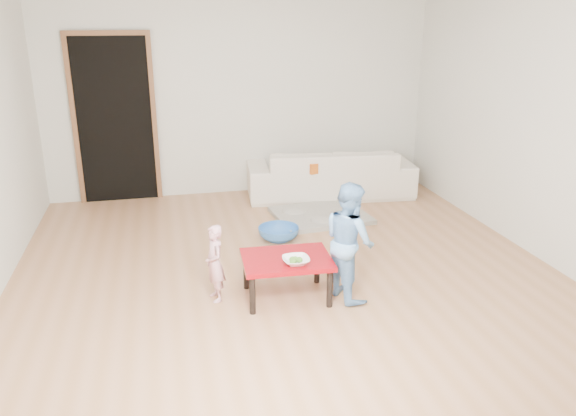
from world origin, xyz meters
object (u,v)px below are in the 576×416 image
object	(u,v)px
child_blue	(349,241)
bowl	(296,261)
child_pink	(215,263)
red_table	(287,277)
sofa	(330,172)
basin	(279,233)

from	to	relation	value
child_blue	bowl	bearing A→B (deg)	84.80
child_pink	child_blue	distance (m)	1.13
red_table	child_blue	xyz separation A→B (m)	(0.52, -0.08, 0.32)
sofa	basin	size ratio (longest dim) A/B	4.93
child_pink	basin	distance (m)	1.46
sofa	child_pink	world-z (taller)	child_pink
sofa	red_table	xyz separation A→B (m)	(-1.20, -2.68, -0.13)
bowl	child_blue	bearing A→B (deg)	6.86
sofa	child_blue	bearing A→B (deg)	82.04
sofa	basin	distance (m)	1.73
red_table	sofa	bearing A→B (deg)	65.90
red_table	basin	distance (m)	1.31
sofa	basin	bearing A→B (deg)	60.44
red_table	child_pink	xyz separation A→B (m)	(-0.59, 0.10, 0.15)
bowl	basin	distance (m)	1.48
bowl	basin	world-z (taller)	bowl
sofa	basin	xyz separation A→B (m)	(-0.99, -1.39, -0.25)
child_blue	red_table	bearing A→B (deg)	69.00
child_blue	sofa	bearing A→B (deg)	-25.92
basin	sofa	bearing A→B (deg)	54.54
red_table	bowl	world-z (taller)	bowl
basin	red_table	bearing A→B (deg)	-99.19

